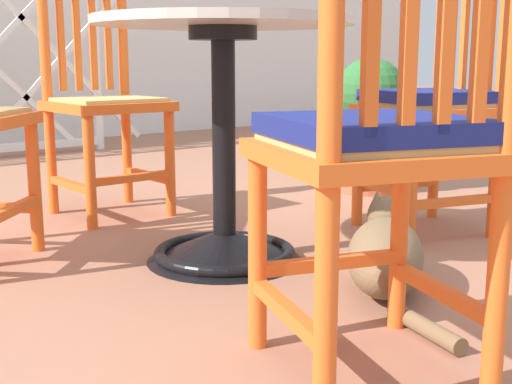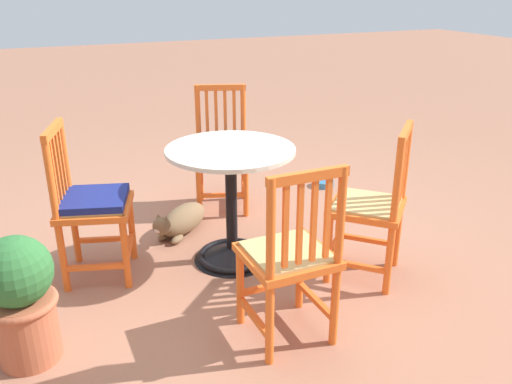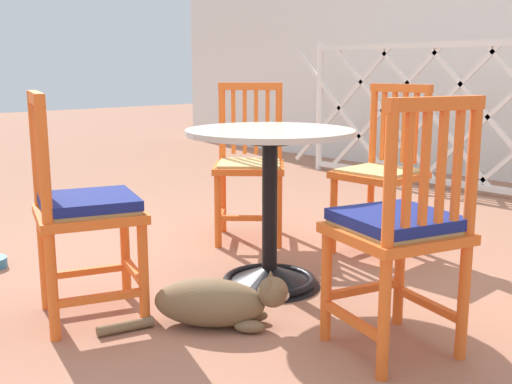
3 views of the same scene
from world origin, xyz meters
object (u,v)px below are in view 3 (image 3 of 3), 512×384
at_px(cafe_table, 270,226).
at_px(orange_chair_tucked_in, 382,174).
at_px(tabby_cat, 219,303).
at_px(orange_chair_at_corner, 250,166).
at_px(orange_chair_by_planter, 399,230).
at_px(orange_chair_facing_out, 83,211).

bearing_deg(cafe_table, orange_chair_tucked_in, 88.46).
bearing_deg(tabby_cat, orange_chair_at_corner, 132.24).
relative_size(orange_chair_by_planter, orange_chair_facing_out, 1.00).
bearing_deg(tabby_cat, cafe_table, 112.98).
height_order(orange_chair_at_corner, orange_chair_facing_out, same).
xyz_separation_m(orange_chair_by_planter, orange_chair_tucked_in, (-0.77, 0.98, -0.01)).
bearing_deg(orange_chair_at_corner, orange_chair_by_planter, -23.42).
bearing_deg(tabby_cat, orange_chair_by_planter, 28.33).
relative_size(cafe_table, orange_chair_tucked_in, 0.83).
distance_m(orange_chair_by_planter, orange_chair_facing_out, 1.22).
xyz_separation_m(orange_chair_by_planter, orange_chair_at_corner, (-1.47, 0.63, -0.01)).
bearing_deg(orange_chair_at_corner, cafe_table, -35.99).
xyz_separation_m(cafe_table, orange_chair_by_planter, (0.80, -0.15, 0.16)).
distance_m(cafe_table, orange_chair_at_corner, 0.84).
bearing_deg(orange_chair_by_planter, cafe_table, 169.42).
distance_m(orange_chair_tucked_in, orange_chair_at_corner, 0.77).
bearing_deg(orange_chair_tucked_in, cafe_table, -91.54).
bearing_deg(orange_chair_by_planter, orange_chair_at_corner, 156.58).
bearing_deg(orange_chair_tucked_in, tabby_cat, -82.22).
xyz_separation_m(cafe_table, orange_chair_facing_out, (-0.23, -0.80, 0.16)).
bearing_deg(tabby_cat, orange_chair_facing_out, -142.11).
distance_m(cafe_table, orange_chair_facing_out, 0.85).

